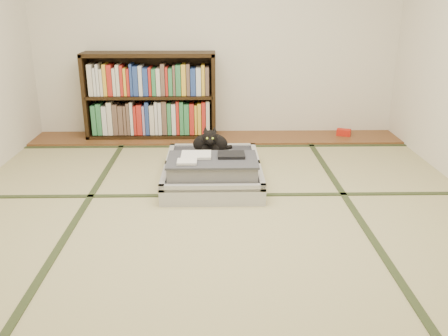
{
  "coord_description": "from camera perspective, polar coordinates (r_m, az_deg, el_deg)",
  "views": [
    {
      "loc": [
        -0.02,
        -3.05,
        1.48
      ],
      "look_at": [
        0.05,
        0.35,
        0.25
      ],
      "focal_mm": 38.0,
      "sensor_mm": 36.0,
      "label": 1
    }
  ],
  "objects": [
    {
      "name": "wood_strip",
      "position": [
        5.26,
        -0.9,
        3.67
      ],
      "size": [
        4.0,
        0.5,
        0.02
      ],
      "primitive_type": "cube",
      "color": "brown",
      "rests_on": "ground"
    },
    {
      "name": "cat",
      "position": [
        4.19,
        -1.65,
        2.96
      ],
      "size": [
        0.36,
        0.36,
        0.29
      ],
      "color": "black",
      "rests_on": "suitcase"
    },
    {
      "name": "room_shell",
      "position": [
        3.05,
        -0.86,
        19.56
      ],
      "size": [
        4.5,
        4.5,
        4.5
      ],
      "color": "white",
      "rests_on": "ground"
    },
    {
      "name": "tatami_borders",
      "position": [
        3.84,
        -0.79,
        -2.73
      ],
      "size": [
        4.0,
        4.5,
        0.01
      ],
      "color": "#2D381E",
      "rests_on": "ground"
    },
    {
      "name": "bookcase",
      "position": [
        5.26,
        -8.81,
        8.41
      ],
      "size": [
        1.41,
        0.32,
        0.92
      ],
      "color": "black",
      "rests_on": "wood_strip"
    },
    {
      "name": "suitcase",
      "position": [
        3.96,
        -1.38,
        -0.32
      ],
      "size": [
        0.8,
        1.07,
        0.31
      ],
      "color": "#ACACB1",
      "rests_on": "floor"
    },
    {
      "name": "floor",
      "position": [
        3.39,
        -0.73,
        -6.01
      ],
      "size": [
        4.5,
        4.5,
        0.0
      ],
      "primitive_type": "plane",
      "color": "tan",
      "rests_on": "ground"
    },
    {
      "name": "red_item",
      "position": [
        5.46,
        14.2,
        4.18
      ],
      "size": [
        0.17,
        0.14,
        0.07
      ],
      "primitive_type": "cube",
      "rotation": [
        0.0,
        0.0,
        -0.37
      ],
      "color": "red",
      "rests_on": "wood_strip"
    },
    {
      "name": "hanger",
      "position": [
        3.97,
        -4.79,
        -1.91
      ],
      "size": [
        0.39,
        0.23,
        0.01
      ],
      "color": "black",
      "rests_on": "floor"
    },
    {
      "name": "cable_coil",
      "position": [
        4.25,
        0.81,
        1.87
      ],
      "size": [
        0.11,
        0.11,
        0.03
      ],
      "color": "white",
      "rests_on": "suitcase"
    }
  ]
}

